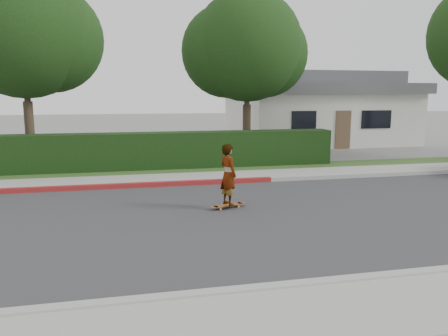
{
  "coord_description": "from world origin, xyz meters",
  "views": [
    {
      "loc": [
        -3.76,
        -9.94,
        2.96
      ],
      "look_at": [
        -1.23,
        1.4,
        1.0
      ],
      "focal_mm": 35.0,
      "sensor_mm": 36.0,
      "label": 1
    }
  ],
  "objects": [
    {
      "name": "tree_left",
      "position": [
        -7.51,
        8.69,
        5.26
      ],
      "size": [
        5.99,
        5.21,
        8.0
      ],
      "color": "#33261C",
      "rests_on": "ground"
    },
    {
      "name": "ground",
      "position": [
        0.0,
        0.0,
        0.0
      ],
      "size": [
        120.0,
        120.0,
        0.0
      ],
      "primitive_type": "plane",
      "color": "slate",
      "rests_on": "ground"
    },
    {
      "name": "curb_far",
      "position": [
        0.0,
        4.1,
        0.07
      ],
      "size": [
        60.0,
        0.2,
        0.15
      ],
      "primitive_type": "cube",
      "color": "#9E9E99",
      "rests_on": "ground"
    },
    {
      "name": "house",
      "position": [
        8.0,
        16.0,
        2.1
      ],
      "size": [
        10.6,
        8.6,
        4.3
      ],
      "color": "beige",
      "rests_on": "ground"
    },
    {
      "name": "road",
      "position": [
        0.0,
        0.0,
        0.01
      ],
      "size": [
        60.0,
        8.0,
        0.01
      ],
      "primitive_type": "cube",
      "color": "#2D2D30",
      "rests_on": "ground"
    },
    {
      "name": "skateboarder",
      "position": [
        -1.23,
        0.9,
        0.91
      ],
      "size": [
        0.57,
        0.68,
        1.61
      ],
      "primitive_type": "imported",
      "rotation": [
        0.0,
        0.0,
        1.93
      ],
      "color": "white",
      "rests_on": "skateboard"
    },
    {
      "name": "planting_strip",
      "position": [
        0.0,
        6.6,
        0.05
      ],
      "size": [
        60.0,
        1.6,
        0.1
      ],
      "primitive_type": "cube",
      "color": "#2D4C1E",
      "rests_on": "ground"
    },
    {
      "name": "curb_red_section",
      "position": [
        -5.0,
        4.1,
        0.08
      ],
      "size": [
        12.0,
        0.21,
        0.15
      ],
      "primitive_type": "cube",
      "color": "maroon",
      "rests_on": "ground"
    },
    {
      "name": "sidewalk_near",
      "position": [
        0.0,
        -5.0,
        0.06
      ],
      "size": [
        60.0,
        1.6,
        0.12
      ],
      "primitive_type": "cube",
      "color": "gray",
      "rests_on": "ground"
    },
    {
      "name": "curb_near",
      "position": [
        0.0,
        -4.1,
        0.07
      ],
      "size": [
        60.0,
        0.2,
        0.15
      ],
      "primitive_type": "cube",
      "color": "#9E9E99",
      "rests_on": "ground"
    },
    {
      "name": "tree_center",
      "position": [
        1.49,
        9.19,
        4.9
      ],
      "size": [
        5.66,
        4.84,
        7.44
      ],
      "color": "#33261C",
      "rests_on": "ground"
    },
    {
      "name": "skateboard",
      "position": [
        -1.23,
        0.9,
        0.09
      ],
      "size": [
        1.03,
        0.5,
        0.09
      ],
      "rotation": [
        0.0,
        0.0,
        0.31
      ],
      "color": "#BC8033",
      "rests_on": "ground"
    },
    {
      "name": "sidewalk_far",
      "position": [
        0.0,
        5.0,
        0.06
      ],
      "size": [
        60.0,
        1.6,
        0.12
      ],
      "primitive_type": "cube",
      "color": "gray",
      "rests_on": "ground"
    },
    {
      "name": "hedge",
      "position": [
        -3.0,
        7.2,
        0.75
      ],
      "size": [
        15.0,
        1.0,
        1.5
      ],
      "primitive_type": "cube",
      "color": "black",
      "rests_on": "ground"
    }
  ]
}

